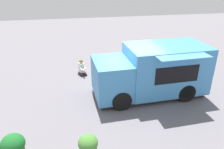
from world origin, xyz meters
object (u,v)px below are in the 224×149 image
object	(u,v)px
person_customer	(82,69)
plaza_bench	(168,56)
food_truck	(152,72)
planter_flowering_near	(137,54)
planter_flowering_side	(88,146)
planter_flowering_far	(14,147)

from	to	relation	value
person_customer	plaza_bench	bearing A→B (deg)	-81.09
food_truck	person_customer	bearing A→B (deg)	46.17
food_truck	planter_flowering_near	world-z (taller)	food_truck
planter_flowering_side	person_customer	bearing A→B (deg)	-2.28
plaza_bench	planter_flowering_near	bearing A→B (deg)	66.57
food_truck	planter_flowering_near	size ratio (longest dim) A/B	6.64
person_customer	planter_flowering_far	distance (m)	6.22
planter_flowering_side	planter_flowering_far	bearing A→B (deg)	81.66
person_customer	plaza_bench	size ratio (longest dim) A/B	0.50
planter_flowering_far	planter_flowering_side	size ratio (longest dim) A/B	1.14
person_customer	planter_flowering_near	bearing A→B (deg)	-66.17
food_truck	planter_flowering_near	bearing A→B (deg)	-9.36
food_truck	person_customer	distance (m)	4.16
food_truck	planter_flowering_side	size ratio (longest dim) A/B	6.61
planter_flowering_side	plaza_bench	world-z (taller)	planter_flowering_side
planter_flowering_far	food_truck	bearing A→B (deg)	-61.31
person_customer	planter_flowering_near	xyz separation A→B (m)	(1.63, -3.68, 0.06)
planter_flowering_far	plaza_bench	bearing A→B (deg)	-49.90
planter_flowering_near	planter_flowering_far	bearing A→B (deg)	140.56
planter_flowering_far	planter_flowering_side	bearing A→B (deg)	-98.34
food_truck	planter_flowering_far	xyz separation A→B (m)	(-2.92, 5.33, -0.63)
planter_flowering_side	plaza_bench	distance (m)	8.96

